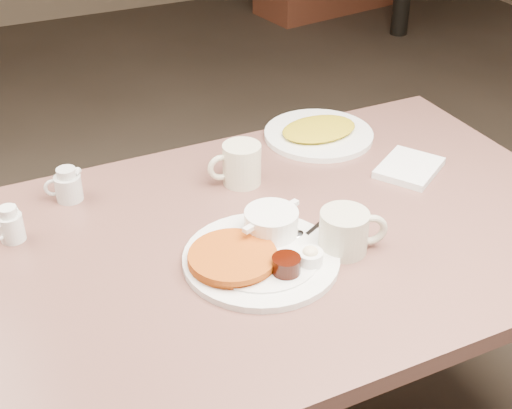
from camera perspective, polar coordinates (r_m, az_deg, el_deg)
name	(u,v)px	position (r m, az deg, el deg)	size (l,w,h in m)	color
diner_table	(260,298)	(1.61, 0.31, -7.53)	(1.50, 0.90, 0.75)	#84564C
main_plate	(260,250)	(1.43, 0.31, -3.66)	(0.42, 0.41, 0.07)	white
coffee_mug_near	(346,231)	(1.46, 7.25, -2.13)	(0.15, 0.13, 0.09)	beige
napkin	(409,168)	(1.78, 12.25, 2.91)	(0.21, 0.20, 0.02)	white
coffee_mug_far	(240,164)	(1.67, -1.26, 3.26)	(0.14, 0.10, 0.10)	#ECE6C6
creamer_left	(11,225)	(1.57, -19.18, -1.59)	(0.07, 0.06, 0.08)	white
creamer_right	(68,185)	(1.67, -14.95, 1.49)	(0.09, 0.08, 0.08)	silver
hash_plate	(319,133)	(1.90, 5.08, 5.79)	(0.31, 0.31, 0.04)	white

